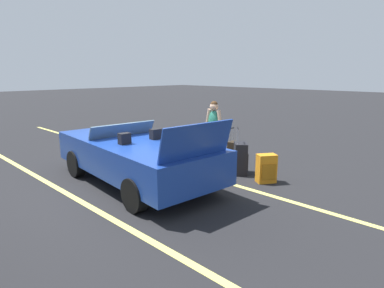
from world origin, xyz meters
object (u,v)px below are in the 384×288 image
object	(u,v)px
traveler_person	(214,130)
convertible_car	(131,154)
suitcase_large_black	(241,158)
suitcase_medium_bright	(266,169)
suitcase_small_carryon	(233,150)

from	to	relation	value
traveler_person	convertible_car	bearing A→B (deg)	-11.24
suitcase_large_black	traveler_person	world-z (taller)	traveler_person
suitcase_medium_bright	traveler_person	distance (m)	1.73
convertible_car	suitcase_large_black	world-z (taller)	convertible_car
convertible_car	suitcase_small_carryon	size ratio (longest dim) A/B	4.88
convertible_car	traveler_person	world-z (taller)	traveler_person
suitcase_medium_bright	traveler_person	size ratio (longest dim) A/B	0.38
traveler_person	suitcase_small_carryon	bearing A→B (deg)	-172.05
suitcase_medium_bright	suitcase_small_carryon	bearing A→B (deg)	-178.78
suitcase_large_black	suitcase_small_carryon	bearing A→B (deg)	92.72
suitcase_large_black	suitcase_small_carryon	world-z (taller)	suitcase_large_black
suitcase_small_carryon	traveler_person	bearing A→B (deg)	-95.35
convertible_car	traveler_person	distance (m)	2.17
convertible_car	suitcase_medium_bright	size ratio (longest dim) A/B	6.89
suitcase_small_carryon	traveler_person	size ratio (longest dim) A/B	0.53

